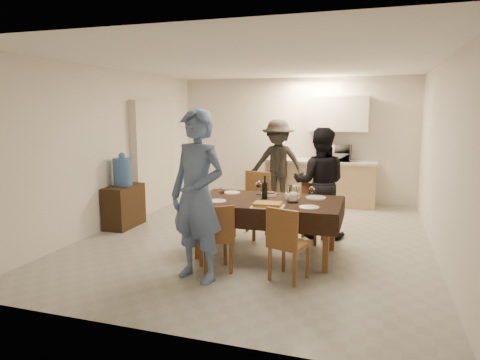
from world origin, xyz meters
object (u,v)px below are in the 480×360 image
object	(u,v)px
dining_table	(267,202)
water_jug	(123,172)
console	(124,206)
water_pitcher	(293,194)
microwave	(335,153)
person_near	(197,196)
person_kitchen	(278,163)
wine_bottle	(265,187)
person_far	(320,183)
savoury_tart	(268,205)

from	to	relation	value
dining_table	water_jug	distance (m)	2.69
console	water_jug	distance (m)	0.58
console	water_pitcher	xyz separation A→B (m)	(2.96, -0.68, 0.52)
microwave	person_near	bearing A→B (deg)	75.98
console	dining_table	bearing A→B (deg)	-13.57
water_pitcher	person_near	size ratio (longest dim) A/B	0.11
console	microwave	bearing A→B (deg)	41.09
water_jug	microwave	size ratio (longest dim) A/B	0.76
person_kitchen	wine_bottle	bearing A→B (deg)	-80.61
microwave	person_far	size ratio (longest dim) A/B	0.36
console	savoury_tart	size ratio (longest dim) A/B	1.91
wine_bottle	person_near	size ratio (longest dim) A/B	0.16
water_jug	person_near	size ratio (longest dim) A/B	0.24
water_pitcher	savoury_tart	size ratio (longest dim) A/B	0.56
water_jug	person_near	xyz separation A→B (m)	(2.06, -1.68, 0.05)
console	person_near	distance (m)	2.73
person_kitchen	savoury_tart	bearing A→B (deg)	-79.29
water_pitcher	person_kitchen	distance (m)	3.12
water_pitcher	water_jug	bearing A→B (deg)	167.06
water_jug	savoury_tart	distance (m)	2.89
wine_bottle	savoury_tart	world-z (taller)	wine_bottle
water_pitcher	savoury_tart	distance (m)	0.42
wine_bottle	person_near	xyz separation A→B (m)	(-0.50, -1.10, 0.07)
savoury_tart	dining_table	bearing A→B (deg)	104.74
microwave	console	bearing A→B (deg)	41.09
dining_table	person_near	distance (m)	1.21
water_jug	person_far	size ratio (longest dim) A/B	0.28
dining_table	microwave	distance (m)	3.45
water_pitcher	person_kitchen	world-z (taller)	person_kitchen
water_jug	microwave	bearing A→B (deg)	41.09
dining_table	wine_bottle	size ratio (longest dim) A/B	6.16
dining_table	water_pitcher	distance (m)	0.38
wine_bottle	person_near	bearing A→B (deg)	-114.44
person_far	person_kitchen	bearing A→B (deg)	-65.36
console	person_near	size ratio (longest dim) A/B	0.38
microwave	person_far	bearing A→B (deg)	89.79
water_jug	microwave	world-z (taller)	microwave
person_far	water_pitcher	bearing A→B (deg)	74.64
wine_bottle	person_kitchen	distance (m)	2.93
water_jug	wine_bottle	size ratio (longest dim) A/B	1.47
console	person_near	world-z (taller)	person_near
wine_bottle	water_pitcher	size ratio (longest dim) A/B	1.44
person_near	person_far	bearing A→B (deg)	79.03
savoury_tart	person_near	world-z (taller)	person_near
person_near	person_kitchen	world-z (taller)	person_near
microwave	water_pitcher	bearing A→B (deg)	86.53
dining_table	person_near	size ratio (longest dim) A/B	0.99
wine_bottle	water_pitcher	distance (m)	0.42
water_pitcher	person_far	size ratio (longest dim) A/B	0.13
console	person_far	world-z (taller)	person_far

